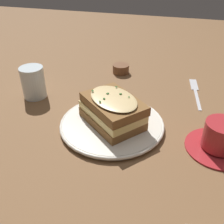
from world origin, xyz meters
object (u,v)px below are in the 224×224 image
Objects in this scene: water_glass at (33,82)px; fork at (195,90)px; sandwich at (113,110)px; dinner_plate at (112,124)px; teacup_with_saucer at (221,139)px; condiment_pot at (121,69)px.

fork is (0.16, -0.46, -0.04)m from water_glass.
sandwich reaches higher than fork.
dinner_plate is 1.78× the size of teacup_with_saucer.
condiment_pot is (0.31, 0.05, -0.03)m from sandwich.
dinner_plate is 1.33× the size of fork.
fork is 3.43× the size of condiment_pot.
condiment_pot is (0.23, -0.21, -0.03)m from water_glass.
fork is at bearing -38.33° from dinner_plate.
dinner_plate is 2.80× the size of water_glass.
fork is at bearing -104.05° from condiment_pot.
sandwich reaches higher than dinner_plate.
water_glass reaches higher than dinner_plate.
sandwich reaches higher than condiment_pot.
teacup_with_saucer is 1.57× the size of water_glass.
sandwich is 0.95× the size of fork.
water_glass reaches higher than teacup_with_saucer.
water_glass reaches higher than sandwich.
teacup_with_saucer is 0.52m from water_glass.
teacup_with_saucer is at bearing -85.91° from fork.
water_glass is at bearing 71.26° from dinner_plate.
teacup_with_saucer is (-0.02, -0.25, -0.02)m from sandwich.
water_glass reaches higher than fork.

